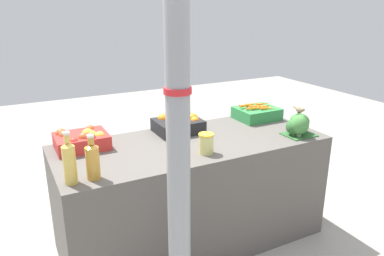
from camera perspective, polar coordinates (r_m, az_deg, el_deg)
The scene contains 11 objects.
ground_plane at distance 3.02m, azimuth 0.00°, elevation -16.46°, with size 10.00×10.00×0.00m, color gray.
market_table at distance 2.81m, azimuth 0.00°, elevation -9.74°, with size 1.90×0.79×0.80m, color #56514C.
support_pole at distance 1.72m, azimuth -2.21°, elevation 5.69°, with size 0.13×0.13×2.70m.
apple_crate at distance 2.61m, azimuth -16.40°, elevation -1.72°, with size 0.34×0.28×0.13m.
orange_crate at distance 2.80m, azimuth -2.15°, elevation 0.52°, with size 0.34×0.28×0.14m.
carrot_crate at distance 3.18m, azimuth 9.86°, elevation 2.31°, with size 0.34×0.28×0.13m.
broccoli_pile at distance 2.84m, azimuth 15.89°, elevation 0.50°, with size 0.22×0.21×0.17m.
juice_bottle_golden at distance 2.10m, azimuth -18.18°, elevation -4.92°, with size 0.07×0.07×0.29m.
juice_bottle_amber at distance 2.13m, azimuth -14.91°, elevation -4.79°, with size 0.08×0.08×0.26m.
pickle_jar at distance 2.41m, azimuth 2.16°, elevation -2.37°, with size 0.10×0.10×0.13m.
sparrow_bird at distance 2.81m, azimuth 16.10°, elevation 2.68°, with size 0.05×0.14×0.05m.
Camera 1 is at (-1.14, -2.19, 1.73)m, focal length 35.00 mm.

